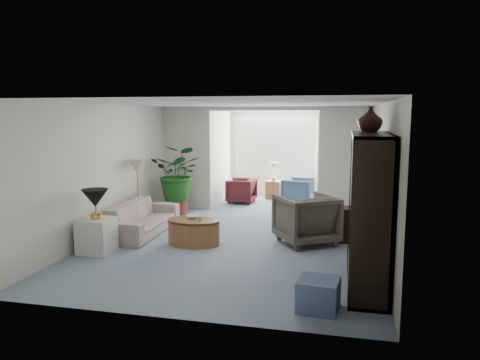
% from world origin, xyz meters
% --- Properties ---
extents(floor, '(6.00, 6.00, 0.00)m').
position_xyz_m(floor, '(0.00, 0.00, 0.00)').
color(floor, '#889AB4').
rests_on(floor, ground).
extents(sunroom_floor, '(2.60, 2.60, 0.00)m').
position_xyz_m(sunroom_floor, '(0.00, 4.10, 0.00)').
color(sunroom_floor, '#889AB4').
rests_on(sunroom_floor, ground).
extents(back_pier_left, '(1.20, 0.12, 2.50)m').
position_xyz_m(back_pier_left, '(-1.90, 3.00, 1.25)').
color(back_pier_left, silver).
rests_on(back_pier_left, ground).
extents(back_pier_right, '(1.20, 0.12, 2.50)m').
position_xyz_m(back_pier_right, '(1.90, 3.00, 1.25)').
color(back_pier_right, silver).
rests_on(back_pier_right, ground).
extents(back_header, '(2.60, 0.12, 0.10)m').
position_xyz_m(back_header, '(0.00, 3.00, 2.45)').
color(back_header, silver).
rests_on(back_header, back_pier_left).
extents(window_pane, '(2.20, 0.02, 1.50)m').
position_xyz_m(window_pane, '(0.00, 5.18, 1.40)').
color(window_pane, white).
extents(window_blinds, '(2.20, 0.02, 1.50)m').
position_xyz_m(window_blinds, '(0.00, 5.15, 1.40)').
color(window_blinds, white).
extents(framed_picture, '(0.04, 0.50, 0.40)m').
position_xyz_m(framed_picture, '(2.46, -0.10, 1.70)').
color(framed_picture, beige).
extents(sofa, '(0.86, 2.10, 0.61)m').
position_xyz_m(sofa, '(-1.94, 0.47, 0.31)').
color(sofa, '#C0B5A2').
rests_on(sofa, ground).
extents(end_table, '(0.54, 0.54, 0.58)m').
position_xyz_m(end_table, '(-2.14, -0.88, 0.29)').
color(end_table, silver).
rests_on(end_table, ground).
extents(table_lamp, '(0.44, 0.44, 0.30)m').
position_xyz_m(table_lamp, '(-2.14, -0.88, 0.93)').
color(table_lamp, black).
rests_on(table_lamp, end_table).
extents(floor_lamp, '(0.36, 0.36, 0.28)m').
position_xyz_m(floor_lamp, '(-2.29, 1.06, 1.25)').
color(floor_lamp, beige).
rests_on(floor_lamp, ground).
extents(coffee_table, '(1.12, 1.12, 0.45)m').
position_xyz_m(coffee_table, '(-0.70, -0.05, 0.23)').
color(coffee_table, '#986437').
rests_on(coffee_table, ground).
extents(coffee_bowl, '(0.26, 0.26, 0.05)m').
position_xyz_m(coffee_bowl, '(-0.75, 0.05, 0.48)').
color(coffee_bowl, silver).
rests_on(coffee_bowl, coffee_table).
extents(coffee_cup, '(0.11, 0.11, 0.09)m').
position_xyz_m(coffee_cup, '(-0.55, -0.15, 0.49)').
color(coffee_cup, '#B4AC9D').
rests_on(coffee_cup, coffee_table).
extents(wingback_chair, '(1.33, 1.34, 0.89)m').
position_xyz_m(wingback_chair, '(1.25, 0.48, 0.45)').
color(wingback_chair, '#5D5449').
rests_on(wingback_chair, ground).
extents(side_table_dark, '(0.60, 0.52, 0.63)m').
position_xyz_m(side_table_dark, '(1.95, 0.78, 0.31)').
color(side_table_dark, black).
rests_on(side_table_dark, ground).
extents(entertainment_cabinet, '(0.50, 1.86, 2.07)m').
position_xyz_m(entertainment_cabinet, '(2.23, -1.41, 1.03)').
color(entertainment_cabinet, black).
rests_on(entertainment_cabinet, ground).
extents(cabinet_urn, '(0.34, 0.34, 0.36)m').
position_xyz_m(cabinet_urn, '(2.23, -0.91, 2.25)').
color(cabinet_urn, black).
rests_on(cabinet_urn, entertainment_cabinet).
extents(ottoman, '(0.52, 0.52, 0.38)m').
position_xyz_m(ottoman, '(1.64, -2.37, 0.19)').
color(ottoman, slate).
rests_on(ottoman, ground).
extents(plant_pot, '(0.40, 0.40, 0.32)m').
position_xyz_m(plant_pot, '(-1.86, 2.32, 0.16)').
color(plant_pot, maroon).
rests_on(plant_pot, ground).
extents(house_plant, '(1.16, 1.01, 1.29)m').
position_xyz_m(house_plant, '(-1.86, 2.32, 0.96)').
color(house_plant, '#1F581E').
rests_on(house_plant, plant_pot).
extents(sunroom_chair_blue, '(0.83, 0.81, 0.71)m').
position_xyz_m(sunroom_chair_blue, '(0.76, 3.98, 0.35)').
color(sunroom_chair_blue, slate).
rests_on(sunroom_chair_blue, ground).
extents(sunroom_chair_maroon, '(0.75, 0.73, 0.64)m').
position_xyz_m(sunroom_chair_maroon, '(-0.74, 3.98, 0.32)').
color(sunroom_chair_maroon, '#511C1C').
rests_on(sunroom_chair_maroon, ground).
extents(sunroom_table, '(0.43, 0.35, 0.50)m').
position_xyz_m(sunroom_table, '(0.01, 4.73, 0.25)').
color(sunroom_table, '#986437').
rests_on(sunroom_table, ground).
extents(shelf_clutter, '(0.30, 1.05, 1.06)m').
position_xyz_m(shelf_clutter, '(2.18, -1.49, 1.09)').
color(shelf_clutter, '#4E4C49').
rests_on(shelf_clutter, entertainment_cabinet).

